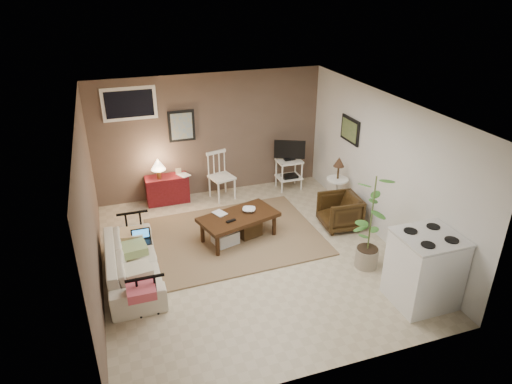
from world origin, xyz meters
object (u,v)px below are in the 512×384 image
object	(u,v)px
red_console	(167,187)
tv_stand	(289,164)
stove	(424,269)
potted_plant	(371,220)
spindle_chair	(221,177)
sofa	(132,257)
side_table	(338,178)
coffee_table	(238,225)
armchair	(340,210)

from	to	relation	value
red_console	tv_stand	size ratio (longest dim) A/B	0.90
tv_stand	stove	bearing A→B (deg)	-85.36
stove	potted_plant	bearing A→B (deg)	105.52
red_console	stove	distance (m)	4.96
spindle_chair	stove	size ratio (longest dim) A/B	0.90
sofa	stove	xyz separation A→B (m)	(3.64, -1.76, 0.16)
side_table	stove	world-z (taller)	side_table
spindle_chair	potted_plant	xyz separation A→B (m)	(1.48, -3.00, 0.37)
coffee_table	spindle_chair	size ratio (longest dim) A/B	1.51
coffee_table	armchair	distance (m)	1.81
coffee_table	potted_plant	xyz separation A→B (m)	(1.63, -1.36, 0.54)
potted_plant	side_table	bearing A→B (deg)	76.97
coffee_table	red_console	world-z (taller)	red_console
side_table	potted_plant	world-z (taller)	potted_plant
armchair	potted_plant	world-z (taller)	potted_plant
spindle_chair	side_table	world-z (taller)	side_table
side_table	red_console	bearing A→B (deg)	155.58
potted_plant	red_console	bearing A→B (deg)	128.96
coffee_table	sofa	xyz separation A→B (m)	(-1.76, -0.54, 0.09)
spindle_chair	stove	world-z (taller)	stove
spindle_chair	side_table	xyz separation A→B (m)	(1.90, -1.20, 0.22)
coffee_table	tv_stand	distance (m)	2.27
tv_stand	side_table	xyz separation A→B (m)	(0.47, -1.17, 0.11)
sofa	stove	world-z (taller)	stove
coffee_table	tv_stand	size ratio (longest dim) A/B	1.35
sofa	stove	bearing A→B (deg)	-115.80
red_console	potted_plant	distance (m)	4.07
coffee_table	armchair	bearing A→B (deg)	-4.80
stove	spindle_chair	bearing A→B (deg)	113.86
tv_stand	side_table	size ratio (longest dim) A/B	0.98
sofa	potted_plant	distance (m)	3.51
sofa	potted_plant	bearing A→B (deg)	-103.57
coffee_table	side_table	size ratio (longest dim) A/B	1.32
sofa	potted_plant	size ratio (longest dim) A/B	1.21
spindle_chair	coffee_table	bearing A→B (deg)	-95.07
tv_stand	armchair	world-z (taller)	tv_stand
sofa	spindle_chair	distance (m)	2.89
red_console	stove	xyz separation A→B (m)	(2.80, -4.08, 0.19)
sofa	potted_plant	world-z (taller)	potted_plant
armchair	stove	distance (m)	2.16
armchair	sofa	bearing A→B (deg)	-79.49
red_console	armchair	xyz separation A→B (m)	(2.72, -1.93, 0.00)
spindle_chair	potted_plant	bearing A→B (deg)	-63.70
tv_stand	coffee_table	bearing A→B (deg)	-134.28
red_console	potted_plant	xyz separation A→B (m)	(2.54, -3.14, 0.49)
tv_stand	potted_plant	distance (m)	2.98
sofa	side_table	xyz separation A→B (m)	(3.80, 0.98, 0.30)
red_console	coffee_table	bearing A→B (deg)	-62.88
sofa	stove	size ratio (longest dim) A/B	1.78
coffee_table	red_console	size ratio (longest dim) A/B	1.51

